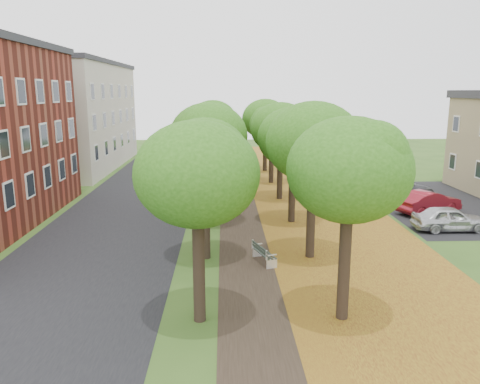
{
  "coord_description": "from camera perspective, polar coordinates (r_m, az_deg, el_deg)",
  "views": [
    {
      "loc": [
        -1.36,
        -14.45,
        7.51
      ],
      "look_at": [
        -0.54,
        8.76,
        2.5
      ],
      "focal_mm": 35.0,
      "sensor_mm": 36.0,
      "label": 1
    }
  ],
  "objects": [
    {
      "name": "parking_lot",
      "position": [
        34.71,
        23.4,
        -1.33
      ],
      "size": [
        9.0,
        16.0,
        0.01
      ],
      "primitive_type": "cube",
      "color": "black",
      "rests_on": "ground"
    },
    {
      "name": "tree_row_east",
      "position": [
        29.83,
        5.67,
        7.18
      ],
      "size": [
        4.08,
        34.08,
        6.71
      ],
      "color": "black",
      "rests_on": "ground"
    },
    {
      "name": "footpath",
      "position": [
        30.43,
        0.61,
        -2.11
      ],
      "size": [
        3.2,
        70.0,
        0.01
      ],
      "primitive_type": "cube",
      "color": "black",
      "rests_on": "ground"
    },
    {
      "name": "street_asphalt",
      "position": [
        31.01,
        -13.38,
        -2.17
      ],
      "size": [
        8.0,
        70.0,
        0.01
      ],
      "primitive_type": "cube",
      "color": "black",
      "rests_on": "ground"
    },
    {
      "name": "leaf_verge",
      "position": [
        31.05,
        9.87,
        -1.99
      ],
      "size": [
        7.5,
        70.0,
        0.01
      ],
      "primitive_type": "cube",
      "color": "olive",
      "rests_on": "ground"
    },
    {
      "name": "car_red",
      "position": [
        31.63,
        21.99,
        -1.14
      ],
      "size": [
        4.55,
        3.09,
        1.42
      ],
      "primitive_type": "imported",
      "rotation": [
        0.0,
        0.0,
        1.98
      ],
      "color": "maroon",
      "rests_on": "ground"
    },
    {
      "name": "tree_row_west",
      "position": [
        29.58,
        -3.66,
        7.17
      ],
      "size": [
        4.08,
        34.08,
        6.71
      ],
      "color": "black",
      "rests_on": "ground"
    },
    {
      "name": "bench",
      "position": [
        21.07,
        2.85,
        -7.48
      ],
      "size": [
        1.02,
        1.81,
        0.82
      ],
      "rotation": [
        0.0,
        0.0,
        1.89
      ],
      "color": "#27312B",
      "rests_on": "ground"
    },
    {
      "name": "car_white",
      "position": [
        35.95,
        18.71,
        0.47
      ],
      "size": [
        4.52,
        2.28,
        1.23
      ],
      "primitive_type": "imported",
      "rotation": [
        0.0,
        0.0,
        1.51
      ],
      "color": "silver",
      "rests_on": "ground"
    },
    {
      "name": "ground",
      "position": [
        16.35,
        3.09,
        -15.2
      ],
      "size": [
        120.0,
        120.0,
        0.0
      ],
      "primitive_type": "plane",
      "color": "#2D4C19",
      "rests_on": "ground"
    },
    {
      "name": "car_grey",
      "position": [
        35.29,
        18.53,
        0.52
      ],
      "size": [
        5.62,
        3.3,
        1.53
      ],
      "primitive_type": "imported",
      "rotation": [
        0.0,
        0.0,
        1.34
      ],
      "color": "#36373B",
      "rests_on": "ground"
    },
    {
      "name": "car_silver",
      "position": [
        28.15,
        24.22,
        -2.96
      ],
      "size": [
        4.01,
        1.64,
        1.36
      ],
      "primitive_type": "imported",
      "rotation": [
        0.0,
        0.0,
        1.56
      ],
      "color": "silver",
      "rests_on": "ground"
    },
    {
      "name": "building_cream",
      "position": [
        50.02,
        -20.49,
        8.79
      ],
      "size": [
        10.3,
        20.3,
        10.4
      ],
      "color": "beige",
      "rests_on": "ground"
    }
  ]
}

